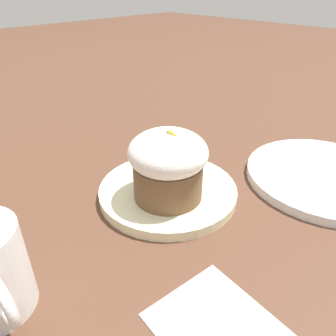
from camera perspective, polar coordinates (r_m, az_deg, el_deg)
ground_plane at (r=0.50m, az=-0.02°, el=-4.76°), size 4.00×4.00×0.00m
dessert_plate at (r=0.49m, az=-0.02°, el=-4.04°), size 0.21×0.21×0.02m
carrot_cake at (r=0.44m, az=0.00°, el=0.68°), size 0.11×0.11×0.10m
spoon at (r=0.49m, az=0.52°, el=-2.70°), size 0.11×0.08×0.01m
side_plate at (r=0.59m, az=25.68°, el=-1.32°), size 0.25×0.25×0.01m
paper_napkin at (r=0.35m, az=8.95°, el=-25.95°), size 0.13×0.12×0.00m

